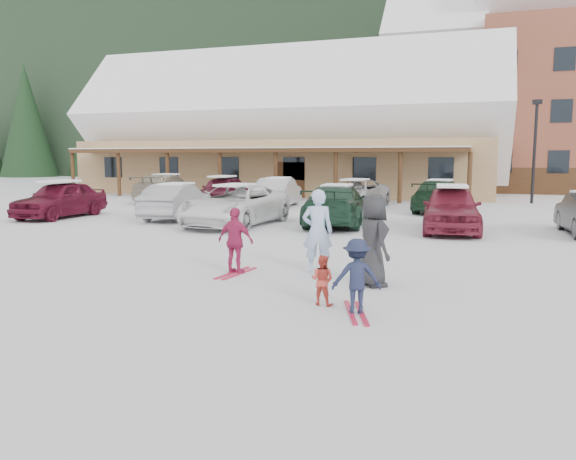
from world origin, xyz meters
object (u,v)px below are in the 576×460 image
(child_navy, at_px, (357,276))
(parked_car_1, at_px, (177,201))
(parked_car_2, at_px, (235,205))
(parked_car_4, at_px, (451,209))
(adult_skier, at_px, (317,231))
(lamp_post, at_px, (535,145))
(parked_car_9, at_px, (279,192))
(toddler_red, at_px, (322,280))
(parked_car_3, at_px, (337,205))
(day_lodge, at_px, (286,137))
(parked_car_0, at_px, (60,199))
(parked_car_10, at_px, (355,193))
(child_magenta, at_px, (236,241))
(bystander_dark, at_px, (373,240))
(parked_car_8, at_px, (222,191))
(parked_car_7, at_px, (166,188))
(parked_car_11, at_px, (440,196))

(child_navy, height_order, parked_car_1, parked_car_1)
(parked_car_2, relative_size, parked_car_4, 1.18)
(adult_skier, bearing_deg, lamp_post, -121.20)
(parked_car_9, bearing_deg, toddler_red, 105.23)
(parked_car_2, distance_m, parked_car_3, 3.77)
(parked_car_1, bearing_deg, child_navy, 123.72)
(child_navy, bearing_deg, day_lodge, -87.39)
(parked_car_0, distance_m, parked_car_10, 13.74)
(adult_skier, distance_m, toddler_red, 2.77)
(child_magenta, bearing_deg, lamp_post, -102.18)
(child_magenta, bearing_deg, parked_car_3, -83.02)
(bystander_dark, distance_m, parked_car_8, 19.39)
(adult_skier, xyz_separation_m, child_navy, (1.49, -2.95, -0.30))
(day_lodge, xyz_separation_m, adult_skier, (9.78, -26.36, -3.02))
(lamp_post, bearing_deg, day_lodge, 163.08)
(lamp_post, bearing_deg, child_magenta, -109.12)
(toddler_red, bearing_deg, lamp_post, -93.74)
(parked_car_7, distance_m, parked_car_10, 10.76)
(child_navy, relative_size, parked_car_2, 0.23)
(parked_car_2, bearing_deg, parked_car_7, 136.07)
(toddler_red, xyz_separation_m, parked_car_7, (-14.16, 18.55, 0.34))
(child_magenta, relative_size, parked_car_4, 0.32)
(parked_car_4, height_order, parked_car_9, parked_car_4)
(child_magenta, height_order, parked_car_11, parked_car_11)
(parked_car_0, distance_m, parked_car_3, 11.66)
(parked_car_9, bearing_deg, parked_car_0, 40.94)
(child_navy, xyz_separation_m, child_magenta, (-3.14, 2.24, 0.11))
(parked_car_0, bearing_deg, parked_car_1, 12.13)
(parked_car_8, xyz_separation_m, parked_car_10, (6.91, 0.86, -0.06))
(parked_car_2, distance_m, parked_car_8, 8.94)
(child_magenta, xyz_separation_m, parked_car_3, (-0.01, 9.16, 0.02))
(parked_car_1, relative_size, parked_car_3, 0.85)
(adult_skier, height_order, parked_car_2, adult_skier)
(adult_skier, xyz_separation_m, parked_car_4, (2.45, 8.05, -0.14))
(toddler_red, height_order, parked_car_10, parked_car_10)
(parked_car_3, distance_m, parked_car_11, 7.29)
(bystander_dark, relative_size, parked_car_0, 0.41)
(lamp_post, distance_m, parked_car_7, 20.34)
(toddler_red, xyz_separation_m, parked_car_3, (-2.47, 11.05, 0.31))
(toddler_red, distance_m, child_magenta, 3.12)
(parked_car_11, bearing_deg, parked_car_4, 100.42)
(bystander_dark, bearing_deg, day_lodge, -15.26)
(parked_car_8, distance_m, parked_car_11, 11.11)
(parked_car_2, bearing_deg, toddler_red, -55.57)
(parked_car_10, bearing_deg, lamp_post, 41.27)
(parked_car_9, bearing_deg, child_navy, 106.67)
(day_lodge, distance_m, parked_car_1, 18.20)
(parked_car_1, relative_size, parked_car_9, 0.98)
(adult_skier, bearing_deg, child_navy, 101.39)
(adult_skier, xyz_separation_m, parked_car_7, (-13.34, 15.95, -0.14))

